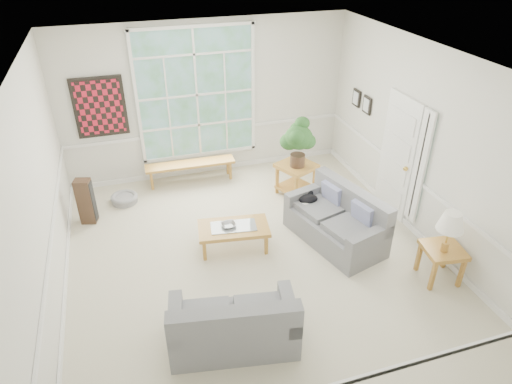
# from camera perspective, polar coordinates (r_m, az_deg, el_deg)

# --- Properties ---
(floor) EXTENTS (5.50, 6.00, 0.01)m
(floor) POSITION_cam_1_polar(r_m,az_deg,el_deg) (7.09, -0.29, -8.25)
(floor) COLOR beige
(floor) RESTS_ON ground
(ceiling) EXTENTS (5.50, 6.00, 0.02)m
(ceiling) POSITION_cam_1_polar(r_m,az_deg,el_deg) (5.69, -0.37, 15.89)
(ceiling) COLOR white
(ceiling) RESTS_ON ground
(wall_back) EXTENTS (5.50, 0.02, 3.00)m
(wall_back) POSITION_cam_1_polar(r_m,az_deg,el_deg) (8.92, -6.13, 11.30)
(wall_back) COLOR silver
(wall_back) RESTS_ON ground
(wall_front) EXTENTS (5.50, 0.02, 3.00)m
(wall_front) POSITION_cam_1_polar(r_m,az_deg,el_deg) (4.07, 12.82, -17.20)
(wall_front) COLOR silver
(wall_front) RESTS_ON ground
(wall_left) EXTENTS (0.02, 6.00, 3.00)m
(wall_left) POSITION_cam_1_polar(r_m,az_deg,el_deg) (6.15, -25.65, -1.42)
(wall_left) COLOR silver
(wall_left) RESTS_ON ground
(wall_right) EXTENTS (0.02, 6.00, 3.00)m
(wall_right) POSITION_cam_1_polar(r_m,az_deg,el_deg) (7.45, 20.43, 5.36)
(wall_right) COLOR silver
(wall_right) RESTS_ON ground
(window_back) EXTENTS (2.30, 0.08, 2.40)m
(window_back) POSITION_cam_1_polar(r_m,az_deg,el_deg) (8.80, -7.43, 11.97)
(window_back) COLOR white
(window_back) RESTS_ON wall_back
(entry_door) EXTENTS (0.08, 0.90, 2.10)m
(entry_door) POSITION_cam_1_polar(r_m,az_deg,el_deg) (8.04, 17.19, 4.28)
(entry_door) COLOR white
(entry_door) RESTS_ON floor
(door_sidelight) EXTENTS (0.08, 0.26, 1.90)m
(door_sidelight) POSITION_cam_1_polar(r_m,az_deg,el_deg) (7.55, 19.84, 2.85)
(door_sidelight) COLOR white
(door_sidelight) RESTS_ON wall_right
(wall_art) EXTENTS (0.90, 0.06, 1.10)m
(wall_art) POSITION_cam_1_polar(r_m,az_deg,el_deg) (8.70, -18.93, 9.98)
(wall_art) COLOR maroon
(wall_art) RESTS_ON wall_back
(wall_frame_near) EXTENTS (0.04, 0.26, 0.32)m
(wall_frame_near) POSITION_cam_1_polar(r_m,az_deg,el_deg) (8.73, 13.65, 10.51)
(wall_frame_near) COLOR black
(wall_frame_near) RESTS_ON wall_right
(wall_frame_far) EXTENTS (0.04, 0.26, 0.32)m
(wall_frame_far) POSITION_cam_1_polar(r_m,az_deg,el_deg) (9.06, 12.40, 11.40)
(wall_frame_far) COLOR black
(wall_frame_far) RESTS_ON wall_right
(loveseat_right) EXTENTS (1.25, 1.79, 0.88)m
(loveseat_right) POSITION_cam_1_polar(r_m,az_deg,el_deg) (7.30, 9.93, -3.18)
(loveseat_right) COLOR slate
(loveseat_right) RESTS_ON floor
(loveseat_front) EXTENTS (1.63, 1.03, 0.82)m
(loveseat_front) POSITION_cam_1_polar(r_m,az_deg,el_deg) (5.63, -2.87, -15.42)
(loveseat_front) COLOR slate
(loveseat_front) RESTS_ON floor
(coffee_table) EXTENTS (1.16, 0.75, 0.41)m
(coffee_table) POSITION_cam_1_polar(r_m,az_deg,el_deg) (7.17, -2.79, -5.67)
(coffee_table) COLOR #AE7A31
(coffee_table) RESTS_ON floor
(pewter_bowl) EXTENTS (0.29, 0.29, 0.07)m
(pewter_bowl) POSITION_cam_1_polar(r_m,az_deg,el_deg) (7.04, -3.44, -4.12)
(pewter_bowl) COLOR gray
(pewter_bowl) RESTS_ON coffee_table
(window_bench) EXTENTS (1.74, 0.39, 0.40)m
(window_bench) POSITION_cam_1_polar(r_m,az_deg,el_deg) (9.06, -8.14, 2.46)
(window_bench) COLOR #AE7A31
(window_bench) RESTS_ON floor
(end_table) EXTENTS (0.82, 0.82, 0.62)m
(end_table) POSITION_cam_1_polar(r_m,az_deg,el_deg) (8.54, 4.99, 1.63)
(end_table) COLOR #AE7A31
(end_table) RESTS_ON floor
(houseplant) EXTENTS (0.59, 0.59, 0.92)m
(houseplant) POSITION_cam_1_polar(r_m,az_deg,el_deg) (8.14, 5.32, 6.13)
(houseplant) COLOR #255221
(houseplant) RESTS_ON end_table
(side_table) EXTENTS (0.60, 0.60, 0.54)m
(side_table) POSITION_cam_1_polar(r_m,az_deg,el_deg) (7.07, 22.00, -8.25)
(side_table) COLOR #AE7A31
(side_table) RESTS_ON floor
(table_lamp) EXTENTS (0.37, 0.37, 0.62)m
(table_lamp) POSITION_cam_1_polar(r_m,az_deg,el_deg) (6.69, 22.94, -4.67)
(table_lamp) COLOR silver
(table_lamp) RESTS_ON side_table
(pet_bed) EXTENTS (0.53, 0.53, 0.14)m
(pet_bed) POSITION_cam_1_polar(r_m,az_deg,el_deg) (8.71, -16.12, -0.79)
(pet_bed) COLOR gray
(pet_bed) RESTS_ON floor
(floor_speaker) EXTENTS (0.30, 0.26, 0.81)m
(floor_speaker) POSITION_cam_1_polar(r_m,az_deg,el_deg) (8.17, -20.50, -1.10)
(floor_speaker) COLOR #3F2B1D
(floor_speaker) RESTS_ON floor
(cat) EXTENTS (0.35, 0.27, 0.15)m
(cat) POSITION_cam_1_polar(r_m,az_deg,el_deg) (7.55, 6.56, -0.84)
(cat) COLOR black
(cat) RESTS_ON loveseat_right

